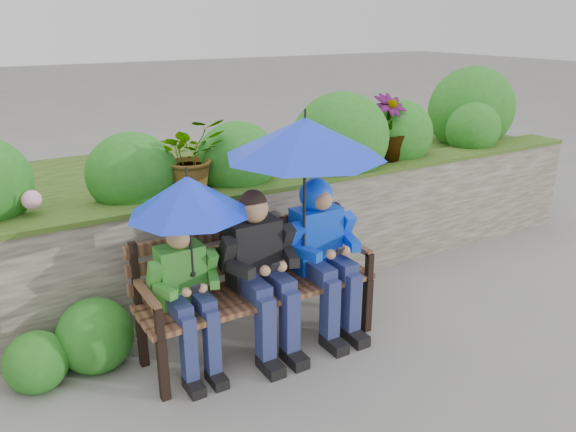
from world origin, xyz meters
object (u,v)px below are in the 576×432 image
boy_middle (261,266)px  umbrella_left (188,196)px  park_bench (255,279)px  boy_right (323,244)px  umbrella_right (305,138)px  boy_left (187,290)px

boy_middle → umbrella_left: bearing=177.3°
park_bench → boy_right: bearing=-8.2°
boy_middle → umbrella_left: umbrella_left is taller
boy_right → umbrella_right: size_ratio=1.05×
park_bench → umbrella_right: size_ratio=1.54×
boy_left → umbrella_left: bearing=12.4°
park_bench → boy_middle: size_ratio=1.46×
boy_left → umbrella_right: (0.92, -0.03, 0.95)m
boy_middle → boy_right: bearing=1.4°
park_bench → boy_left: size_ratio=1.62×
boy_left → boy_right: boy_right is taller
boy_left → boy_middle: boy_middle is taller
boy_right → umbrella_right: umbrella_right is taller
park_bench → boy_left: (-0.56, -0.08, 0.09)m
boy_left → umbrella_left: 0.66m
boy_right → boy_left: bearing=-179.9°
boy_left → umbrella_right: umbrella_right is taller
boy_right → umbrella_left: umbrella_left is taller
umbrella_left → umbrella_right: umbrella_right is taller
park_bench → umbrella_right: umbrella_right is taller
boy_middle → umbrella_left: size_ratio=1.51×
park_bench → boy_middle: 0.17m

